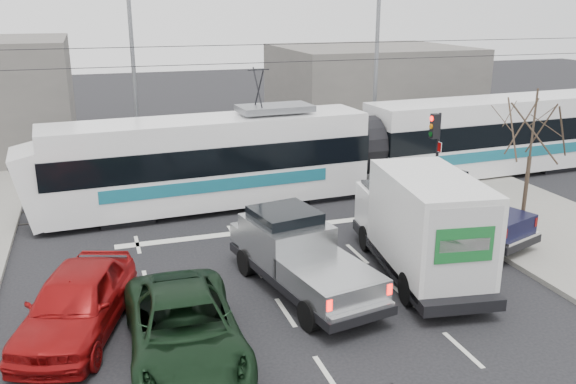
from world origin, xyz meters
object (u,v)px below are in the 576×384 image
object	(u,v)px
silver_pickup	(297,253)
box_truck	(421,225)
red_car	(77,302)
navy_pickup	(450,206)
bare_tree	(533,130)
street_lamp_near	(373,59)
traffic_signal	(435,139)
tram	(363,147)
green_car	(184,329)
street_lamp_far	(129,63)

from	to	relation	value
silver_pickup	box_truck	xyz separation A→B (m)	(3.68, -0.35, 0.53)
silver_pickup	red_car	distance (m)	5.96
box_truck	navy_pickup	bearing A→B (deg)	52.54
bare_tree	street_lamp_near	distance (m)	11.58
traffic_signal	red_car	xyz separation A→B (m)	(-13.30, -5.91, -1.90)
tram	navy_pickup	distance (m)	6.07
street_lamp_near	red_car	bearing A→B (deg)	-136.51
silver_pickup	navy_pickup	size ratio (longest dim) A/B	1.10
bare_tree	silver_pickup	world-z (taller)	bare_tree
silver_pickup	green_car	distance (m)	4.48
street_lamp_far	box_truck	bearing A→B (deg)	-65.20
box_truck	red_car	size ratio (longest dim) A/B	1.35
traffic_signal	tram	size ratio (longest dim) A/B	0.14
bare_tree	red_car	world-z (taller)	bare_tree
traffic_signal	navy_pickup	bearing A→B (deg)	-110.16
navy_pickup	traffic_signal	bearing A→B (deg)	49.79
traffic_signal	tram	xyz separation A→B (m)	(-1.62, 3.03, -0.86)
box_truck	navy_pickup	xyz separation A→B (m)	(2.63, 2.57, -0.50)
traffic_signal	green_car	world-z (taller)	traffic_signal
street_lamp_near	navy_pickup	world-z (taller)	street_lamp_near
traffic_signal	street_lamp_near	xyz separation A→B (m)	(0.84, 7.50, 2.37)
street_lamp_near	box_truck	size ratio (longest dim) A/B	1.35
traffic_signal	navy_pickup	xyz separation A→B (m)	(-1.09, -2.96, -1.66)
green_car	red_car	world-z (taller)	red_car
street_lamp_near	box_truck	xyz separation A→B (m)	(-4.55, -13.03, -3.53)
street_lamp_far	silver_pickup	bearing A→B (deg)	-77.47
green_car	red_car	distance (m)	3.00
tram	silver_pickup	distance (m)	10.07
traffic_signal	tram	bearing A→B (deg)	118.16
box_truck	street_lamp_near	bearing A→B (deg)	78.87
silver_pickup	street_lamp_near	bearing A→B (deg)	46.32
box_truck	silver_pickup	bearing A→B (deg)	-177.37
silver_pickup	red_car	world-z (taller)	silver_pickup
box_truck	tram	bearing A→B (deg)	84.44
street_lamp_far	street_lamp_near	bearing A→B (deg)	-9.87
bare_tree	silver_pickup	bearing A→B (deg)	-172.13
street_lamp_far	silver_pickup	size ratio (longest dim) A/B	1.48
bare_tree	box_truck	world-z (taller)	bare_tree
silver_pickup	bare_tree	bearing A→B (deg)	-2.79
traffic_signal	tram	world-z (taller)	tram
box_truck	navy_pickup	size ratio (longest dim) A/B	1.20
green_car	bare_tree	bearing A→B (deg)	19.23
street_lamp_far	tram	xyz separation A→B (m)	(9.03, -6.47, -3.23)
traffic_signal	silver_pickup	xyz separation A→B (m)	(-7.40, -5.18, -1.69)
bare_tree	street_lamp_far	xyz separation A→B (m)	(-11.79, 13.50, 1.32)
tram	box_truck	xyz separation A→B (m)	(-2.09, -8.57, -0.30)
green_car	red_car	bearing A→B (deg)	141.94
street_lamp_near	red_car	world-z (taller)	street_lamp_near
green_car	red_car	xyz separation A→B (m)	(-2.31, 1.92, 0.09)
street_lamp_far	navy_pickup	distance (m)	16.22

